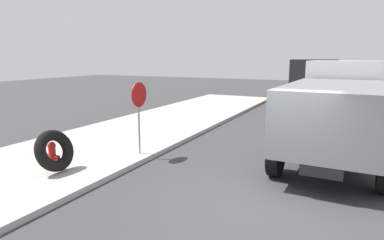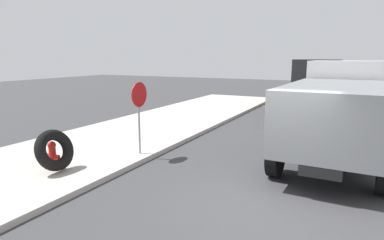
{
  "view_description": "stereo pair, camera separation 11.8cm",
  "coord_description": "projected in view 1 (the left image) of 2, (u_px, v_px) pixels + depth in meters",
  "views": [
    {
      "loc": [
        -6.6,
        -1.42,
        3.12
      ],
      "look_at": [
        2.1,
        2.83,
        1.27
      ],
      "focal_mm": 30.76,
      "sensor_mm": 36.0,
      "label": 1
    },
    {
      "loc": [
        -6.55,
        -1.52,
        3.12
      ],
      "look_at": [
        2.1,
        2.83,
        1.27
      ],
      "focal_mm": 30.76,
      "sensor_mm": 36.0,
      "label": 2
    }
  ],
  "objects": [
    {
      "name": "loose_tire",
      "position": [
        55.0,
        151.0,
        8.58
      ],
      "size": [
        1.14,
        0.7,
        1.15
      ],
      "primitive_type": "torus",
      "rotation": [
        1.22,
        0.0,
        -0.04
      ],
      "color": "black",
      "rests_on": "sidewalk_curb"
    },
    {
      "name": "ground_plane",
      "position": [
        268.0,
        206.0,
        7.03
      ],
      "size": [
        80.0,
        80.0,
        0.0
      ],
      "primitive_type": "plane",
      "color": "#38383A"
    },
    {
      "name": "fire_hydrant",
      "position": [
        52.0,
        155.0,
        8.79
      ],
      "size": [
        0.21,
        0.48,
        0.77
      ],
      "color": "red",
      "rests_on": "sidewalk_curb"
    },
    {
      "name": "dump_truck_orange",
      "position": [
        318.0,
        81.0,
        21.24
      ],
      "size": [
        7.05,
        2.91,
        3.0
      ],
      "color": "orange",
      "rests_on": "ground"
    },
    {
      "name": "dump_truck_gray",
      "position": [
        338.0,
        107.0,
        10.11
      ],
      "size": [
        7.08,
        3.0,
        3.0
      ],
      "color": "slate",
      "rests_on": "ground"
    },
    {
      "name": "sidewalk_curb",
      "position": [
        51.0,
        161.0,
        9.81
      ],
      "size": [
        36.0,
        5.0,
        0.15
      ],
      "primitive_type": "cube",
      "color": "#ADA89E",
      "rests_on": "ground"
    },
    {
      "name": "stop_sign",
      "position": [
        139.0,
        105.0,
        10.02
      ],
      "size": [
        0.76,
        0.08,
        2.24
      ],
      "color": "gray",
      "rests_on": "sidewalk_curb"
    }
  ]
}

